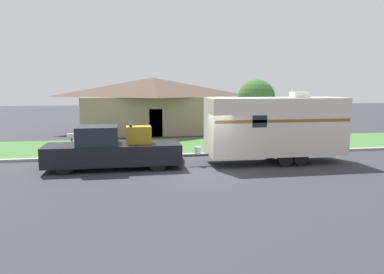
% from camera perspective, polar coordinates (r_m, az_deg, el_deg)
% --- Properties ---
extents(ground_plane, '(120.00, 120.00, 0.00)m').
position_cam_1_polar(ground_plane, '(16.98, 2.09, -5.22)').
color(ground_plane, '#2D2D33').
extents(curb_strip, '(80.00, 0.30, 0.14)m').
position_cam_1_polar(curb_strip, '(20.57, -0.09, -2.71)').
color(curb_strip, '#999993').
rests_on(curb_strip, ground_plane).
extents(lawn_strip, '(80.00, 7.00, 0.03)m').
position_cam_1_polar(lawn_strip, '(24.13, -1.58, -1.28)').
color(lawn_strip, '#3D6B33').
rests_on(lawn_strip, ground_plane).
extents(house_across_street, '(11.93, 7.04, 4.50)m').
position_cam_1_polar(house_across_street, '(31.39, -6.02, 5.04)').
color(house_across_street, gray).
rests_on(house_across_street, ground_plane).
extents(pickup_truck, '(6.29, 2.00, 2.09)m').
position_cam_1_polar(pickup_truck, '(17.68, -12.09, -1.92)').
color(pickup_truck, black).
rests_on(pickup_truck, ground_plane).
extents(travel_trailer, '(7.95, 2.22, 3.53)m').
position_cam_1_polar(travel_trailer, '(18.98, 12.60, 1.63)').
color(travel_trailer, black).
rests_on(travel_trailer, ground_plane).
extents(mailbox, '(0.48, 0.20, 1.25)m').
position_cam_1_polar(mailbox, '(21.37, -17.86, -0.26)').
color(mailbox, brown).
rests_on(mailbox, ground_plane).
extents(tree_in_yard, '(2.49, 2.49, 4.27)m').
position_cam_1_polar(tree_in_yard, '(25.27, 9.77, 5.85)').
color(tree_in_yard, brown).
rests_on(tree_in_yard, ground_plane).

